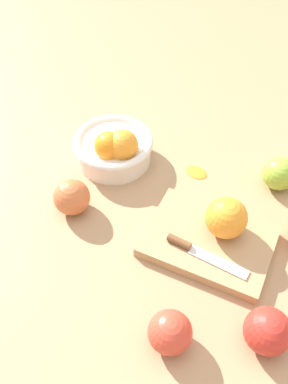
# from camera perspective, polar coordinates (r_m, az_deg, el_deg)

# --- Properties ---
(ground_plane) EXTENTS (2.40, 2.40, 0.00)m
(ground_plane) POSITION_cam_1_polar(r_m,az_deg,el_deg) (0.85, 2.70, -3.91)
(ground_plane) COLOR tan
(bowl) EXTENTS (0.17, 0.17, 0.10)m
(bowl) POSITION_cam_1_polar(r_m,az_deg,el_deg) (0.93, -3.98, 5.91)
(bowl) COLOR white
(bowl) RESTS_ON ground_plane
(cutting_board) EXTENTS (0.24, 0.18, 0.02)m
(cutting_board) POSITION_cam_1_polar(r_m,az_deg,el_deg) (0.81, 8.52, -6.49)
(cutting_board) COLOR tan
(cutting_board) RESTS_ON ground_plane
(orange_on_board) EXTENTS (0.08, 0.08, 0.08)m
(orange_on_board) POSITION_cam_1_polar(r_m,az_deg,el_deg) (0.79, 10.83, -3.38)
(orange_on_board) COLOR orange
(orange_on_board) RESTS_ON cutting_board
(knife) EXTENTS (0.16, 0.02, 0.01)m
(knife) POSITION_cam_1_polar(r_m,az_deg,el_deg) (0.78, 6.86, -7.67)
(knife) COLOR silver
(knife) RESTS_ON cutting_board
(apple_front_left) EXTENTS (0.07, 0.07, 0.07)m
(apple_front_left) POSITION_cam_1_polar(r_m,az_deg,el_deg) (0.85, -9.55, -0.67)
(apple_front_left) COLOR #CC6638
(apple_front_left) RESTS_ON ground_plane
(apple_back_right_2) EXTENTS (0.07, 0.07, 0.07)m
(apple_back_right_2) POSITION_cam_1_polar(r_m,az_deg,el_deg) (0.92, 17.49, 2.36)
(apple_back_right_2) COLOR #8EB738
(apple_back_right_2) RESTS_ON ground_plane
(apple_front_right) EXTENTS (0.07, 0.07, 0.07)m
(apple_front_right) POSITION_cam_1_polar(r_m,az_deg,el_deg) (0.70, 3.47, -18.03)
(apple_front_right) COLOR #D6422D
(apple_front_right) RESTS_ON ground_plane
(apple_front_right_2) EXTENTS (0.07, 0.07, 0.07)m
(apple_front_right_2) POSITION_cam_1_polar(r_m,az_deg,el_deg) (0.72, 16.02, -17.28)
(apple_front_right_2) COLOR red
(apple_front_right_2) RESTS_ON ground_plane
(citrus_peel) EXTENTS (0.06, 0.04, 0.01)m
(citrus_peel) POSITION_cam_1_polar(r_m,az_deg,el_deg) (0.93, 7.19, 2.66)
(citrus_peel) COLOR orange
(citrus_peel) RESTS_ON ground_plane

